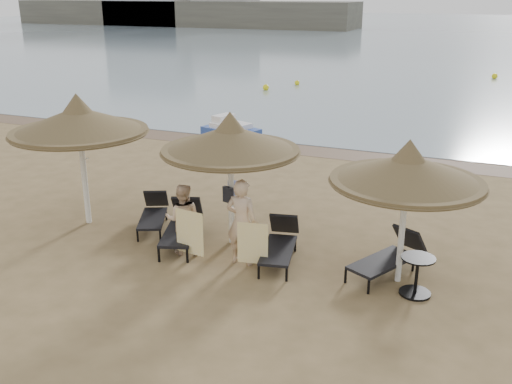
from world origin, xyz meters
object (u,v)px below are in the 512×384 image
at_px(lounger_far_right, 390,255).
at_px(lounger_near_right, 280,242).
at_px(palapa_center, 230,140).
at_px(side_table, 416,277).
at_px(pedal_boat, 230,132).
at_px(palapa_right, 408,170).
at_px(lounger_far_left, 154,213).
at_px(lounger_near_left, 182,225).
at_px(person_left, 183,214).
at_px(palapa_left, 79,121).
at_px(person_right, 242,215).

bearing_deg(lounger_far_right, lounger_near_right, -147.02).
relative_size(palapa_center, side_table, 3.96).
relative_size(side_table, pedal_boat, 0.32).
xyz_separation_m(palapa_right, lounger_far_left, (-6.01, 0.56, -1.97)).
xyz_separation_m(palapa_right, lounger_near_left, (-4.91, 0.03, -1.90)).
bearing_deg(person_left, lounger_far_right, 168.62).
bearing_deg(lounger_near_left, side_table, -23.49).
height_order(palapa_left, person_left, palapa_left).
relative_size(side_table, person_left, 0.42).
xyz_separation_m(palapa_left, person_left, (3.07, -0.62, -1.65)).
height_order(person_left, person_right, person_right).
bearing_deg(pedal_boat, palapa_left, -69.47).
relative_size(person_left, pedal_boat, 0.77).
xyz_separation_m(lounger_near_right, pedal_boat, (-5.30, 8.90, -0.01)).
bearing_deg(lounger_far_right, palapa_right, -26.54).
distance_m(lounger_near_left, person_right, 1.91).
bearing_deg(lounger_near_right, palapa_left, 167.32).
bearing_deg(person_left, palapa_left, -32.97).
distance_m(lounger_far_right, pedal_boat, 11.53).
bearing_deg(side_table, person_right, -179.24).
relative_size(lounger_near_right, person_left, 1.06).
bearing_deg(palapa_left, palapa_right, -1.00).
bearing_deg(lounger_far_left, palapa_left, 169.90).
xyz_separation_m(palapa_right, side_table, (0.40, -0.42, -1.95)).
height_order(palapa_left, lounger_near_right, palapa_left).
distance_m(palapa_right, lounger_near_left, 5.27).
bearing_deg(pedal_boat, palapa_right, -29.48).
distance_m(lounger_near_right, person_right, 1.10).
xyz_separation_m(palapa_right, person_left, (-4.58, -0.49, -1.39)).
xyz_separation_m(palapa_left, lounger_far_left, (1.64, 0.43, -2.23)).
distance_m(lounger_far_left, person_left, 1.86).
bearing_deg(lounger_far_left, person_right, -44.89).
bearing_deg(palapa_center, person_right, -53.93).
relative_size(lounger_far_right, side_table, 2.57).
distance_m(lounger_far_left, pedal_boat, 8.59).
xyz_separation_m(palapa_center, person_right, (0.65, -0.89, -1.34)).
bearing_deg(lounger_far_right, person_left, -142.94).
bearing_deg(person_right, side_table, 179.84).
bearing_deg(person_right, palapa_center, -54.84).
distance_m(lounger_far_left, lounger_far_right, 5.80).
xyz_separation_m(palapa_center, pedal_boat, (-3.99, 8.54, -2.06)).
height_order(palapa_left, lounger_near_left, palapa_left).
bearing_deg(side_table, lounger_near_left, 175.08).
bearing_deg(pedal_boat, lounger_near_left, -52.52).
relative_size(lounger_far_left, lounger_near_right, 0.92).
distance_m(person_right, pedal_boat, 10.53).
xyz_separation_m(lounger_near_left, person_left, (0.33, -0.52, 0.51)).
distance_m(lounger_near_left, lounger_far_right, 4.70).
bearing_deg(lounger_near_left, person_right, -34.94).
xyz_separation_m(lounger_far_left, person_left, (1.43, -1.05, 0.58)).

